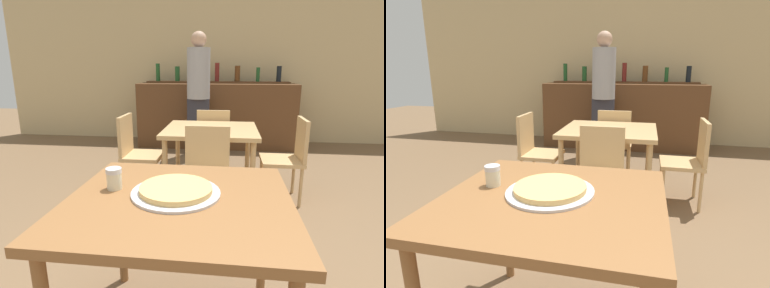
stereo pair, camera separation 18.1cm
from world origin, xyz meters
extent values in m
cube|color=#D1B784|center=(0.00, 4.36, 1.40)|extent=(8.00, 0.05, 2.80)
cube|color=brown|center=(0.00, 0.00, 0.75)|extent=(0.97, 0.88, 0.04)
cylinder|color=brown|center=(-0.43, 0.38, 0.36)|extent=(0.05, 0.05, 0.73)
cylinder|color=brown|center=(0.43, 0.38, 0.36)|extent=(0.05, 0.05, 0.73)
cube|color=tan|center=(0.03, 1.76, 0.71)|extent=(0.92, 0.83, 0.04)
cylinder|color=tan|center=(-0.37, 1.40, 0.34)|extent=(0.05, 0.05, 0.69)
cylinder|color=tan|center=(0.43, 1.40, 0.34)|extent=(0.05, 0.05, 0.69)
cylinder|color=tan|center=(-0.37, 2.11, 0.34)|extent=(0.05, 0.05, 0.69)
cylinder|color=tan|center=(0.43, 2.11, 0.34)|extent=(0.05, 0.05, 0.69)
cube|color=brown|center=(0.00, 3.85, 0.53)|extent=(2.60, 0.56, 1.06)
cube|color=brown|center=(0.00, 3.99, 1.08)|extent=(2.39, 0.24, 0.03)
cylinder|color=#1E5123|center=(-1.02, 3.99, 1.24)|extent=(0.07, 0.07, 0.29)
cylinder|color=#1E5123|center=(-0.68, 3.99, 1.22)|extent=(0.08, 0.08, 0.25)
cylinder|color=#9999A3|center=(-0.34, 3.99, 1.23)|extent=(0.07, 0.07, 0.27)
cylinder|color=maroon|center=(0.00, 3.99, 1.25)|extent=(0.07, 0.07, 0.30)
cylinder|color=#5B3314|center=(0.34, 3.99, 1.22)|extent=(0.09, 0.09, 0.26)
cylinder|color=#1E5123|center=(0.68, 3.99, 1.21)|extent=(0.06, 0.06, 0.23)
cylinder|color=black|center=(1.02, 3.99, 1.22)|extent=(0.08, 0.08, 0.25)
cube|color=tan|center=(0.03, 1.09, 0.41)|extent=(0.40, 0.40, 0.04)
cube|color=tan|center=(0.03, 1.27, 0.64)|extent=(0.38, 0.04, 0.41)
cylinder|color=tan|center=(-0.14, 0.92, 0.20)|extent=(0.03, 0.03, 0.40)
cylinder|color=tan|center=(0.20, 0.92, 0.20)|extent=(0.03, 0.03, 0.40)
cylinder|color=tan|center=(-0.14, 1.26, 0.20)|extent=(0.03, 0.03, 0.40)
cylinder|color=tan|center=(0.20, 1.26, 0.20)|extent=(0.03, 0.03, 0.40)
cube|color=tan|center=(0.03, 2.42, 0.41)|extent=(0.40, 0.40, 0.04)
cube|color=tan|center=(0.03, 2.24, 0.64)|extent=(0.38, 0.04, 0.41)
cylinder|color=tan|center=(0.20, 2.59, 0.20)|extent=(0.03, 0.03, 0.40)
cylinder|color=tan|center=(-0.14, 2.59, 0.20)|extent=(0.03, 0.03, 0.40)
cylinder|color=tan|center=(0.20, 2.25, 0.20)|extent=(0.03, 0.03, 0.40)
cylinder|color=tan|center=(-0.14, 2.25, 0.20)|extent=(0.03, 0.03, 0.40)
cube|color=tan|center=(-0.68, 1.76, 0.41)|extent=(0.40, 0.40, 0.04)
cube|color=tan|center=(-0.86, 1.76, 0.64)|extent=(0.04, 0.38, 0.41)
cylinder|color=tan|center=(-0.51, 1.59, 0.20)|extent=(0.03, 0.03, 0.40)
cylinder|color=tan|center=(-0.51, 1.93, 0.20)|extent=(0.03, 0.03, 0.40)
cylinder|color=tan|center=(-0.85, 1.59, 0.20)|extent=(0.03, 0.03, 0.40)
cylinder|color=tan|center=(-0.85, 1.93, 0.20)|extent=(0.03, 0.03, 0.40)
cube|color=tan|center=(0.74, 1.76, 0.41)|extent=(0.40, 0.40, 0.04)
cube|color=tan|center=(0.93, 1.76, 0.64)|extent=(0.04, 0.38, 0.41)
cylinder|color=tan|center=(0.57, 1.93, 0.20)|extent=(0.03, 0.03, 0.40)
cylinder|color=tan|center=(0.57, 1.59, 0.20)|extent=(0.03, 0.03, 0.40)
cylinder|color=tan|center=(0.91, 1.93, 0.20)|extent=(0.03, 0.03, 0.40)
cylinder|color=tan|center=(0.91, 1.59, 0.20)|extent=(0.03, 0.03, 0.40)
cylinder|color=silver|center=(-0.02, 0.03, 0.77)|extent=(0.40, 0.40, 0.01)
cylinder|color=#E0B266|center=(-0.02, 0.03, 0.79)|extent=(0.33, 0.33, 0.02)
cylinder|color=beige|center=(-0.31, 0.06, 0.80)|extent=(0.07, 0.07, 0.08)
cylinder|color=silver|center=(-0.31, 0.06, 0.85)|extent=(0.07, 0.07, 0.02)
cube|color=#2D2D38|center=(-0.24, 3.27, 0.44)|extent=(0.32, 0.18, 0.87)
cylinder|color=#9E9EA3|center=(-0.24, 3.27, 1.23)|extent=(0.34, 0.34, 0.73)
sphere|color=tan|center=(-0.24, 3.27, 1.71)|extent=(0.23, 0.23, 0.23)
camera|label=1|loc=(0.20, -1.19, 1.31)|focal=28.00mm
camera|label=2|loc=(0.38, -1.16, 1.31)|focal=28.00mm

